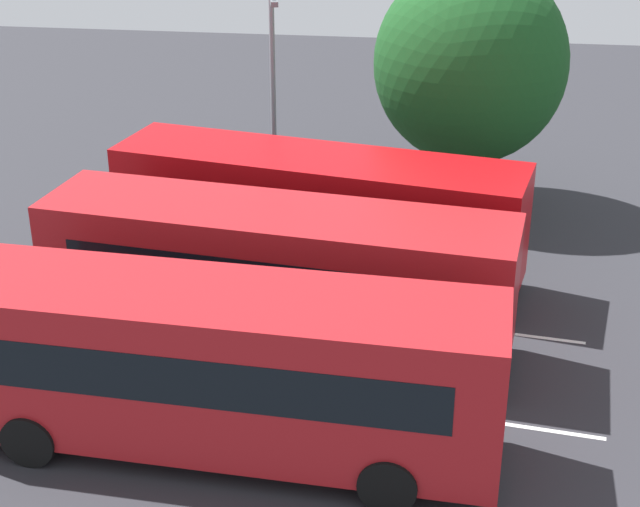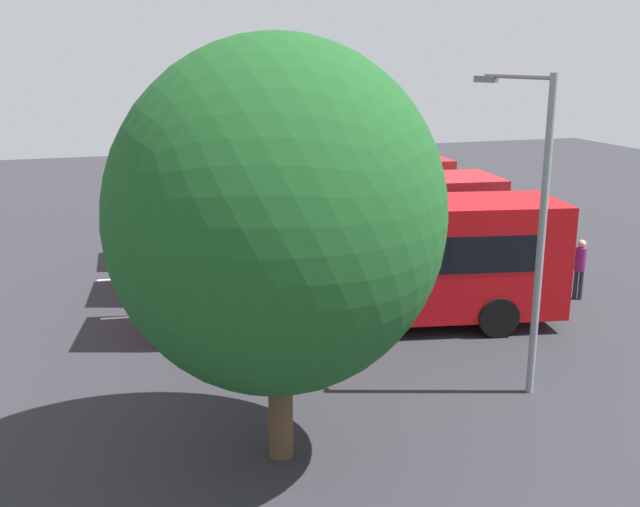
{
  "view_description": "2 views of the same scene",
  "coord_description": "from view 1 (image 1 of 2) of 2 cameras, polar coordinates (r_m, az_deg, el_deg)",
  "views": [
    {
      "loc": [
        -3.33,
        18.95,
        11.22
      ],
      "look_at": [
        -0.4,
        -1.45,
        1.72
      ],
      "focal_mm": 53.83,
      "sensor_mm": 36.0,
      "label": 1
    },
    {
      "loc": [
        -6.73,
        -21.43,
        7.12
      ],
      "look_at": [
        -0.42,
        -1.38,
        1.44
      ],
      "focal_mm": 41.87,
      "sensor_mm": 36.0,
      "label": 2
    }
  ],
  "objects": [
    {
      "name": "depot_tree",
      "position": [
        29.32,
        8.93,
        11.08
      ],
      "size": [
        5.76,
        5.18,
        7.47
      ],
      "color": "#4C3823",
      "rests_on": "ground"
    },
    {
      "name": "bus_center_right",
      "position": [
        18.1,
        -6.16,
        -6.58
      ],
      "size": [
        10.72,
        3.11,
        3.36
      ],
      "rotation": [
        0.0,
        0.0,
        -0.05
      ],
      "color": "#AD191E",
      "rests_on": "ground"
    },
    {
      "name": "ground_plane",
      "position": [
        22.27,
        -1.56,
        -5.52
      ],
      "size": [
        67.17,
        67.17,
        0.0
      ],
      "primitive_type": "plane",
      "color": "#2B2B30"
    },
    {
      "name": "lane_stripe_outer_left",
      "position": [
        23.9,
        -0.8,
        -3.24
      ],
      "size": [
        13.41,
        1.73,
        0.01
      ],
      "primitive_type": "cube",
      "rotation": [
        0.0,
        0.0,
        -0.12
      ],
      "color": "silver",
      "rests_on": "ground"
    },
    {
      "name": "street_lamp",
      "position": [
        28.83,
        -2.8,
        10.03
      ],
      "size": [
        0.68,
        2.21,
        6.75
      ],
      "rotation": [
        0.0,
        0.0,
        1.8
      ],
      "color": "gray",
      "rests_on": "ground"
    },
    {
      "name": "bus_far_left",
      "position": [
        24.76,
        -0.2,
        2.52
      ],
      "size": [
        10.87,
        4.46,
        3.36
      ],
      "rotation": [
        0.0,
        0.0,
        -0.19
      ],
      "color": "#B70C11",
      "rests_on": "ground"
    },
    {
      "name": "bus_center_left",
      "position": [
        21.48,
        -2.67,
        -1.13
      ],
      "size": [
        10.82,
        3.81,
        3.36
      ],
      "rotation": [
        0.0,
        0.0,
        -0.12
      ],
      "color": "#AD191E",
      "rests_on": "ground"
    },
    {
      "name": "lane_stripe_inner_left",
      "position": [
        20.68,
        -2.44,
        -8.13
      ],
      "size": [
        13.41,
        1.73,
        0.01
      ],
      "primitive_type": "cube",
      "rotation": [
        0.0,
        0.0,
        -0.12
      ],
      "color": "silver",
      "rests_on": "ground"
    },
    {
      "name": "pedestrian",
      "position": [
        26.73,
        -15.16,
        1.54
      ],
      "size": [
        0.44,
        0.44,
        1.81
      ],
      "rotation": [
        0.0,
        0.0,
        3.73
      ],
      "color": "#232833",
      "rests_on": "ground"
    }
  ]
}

